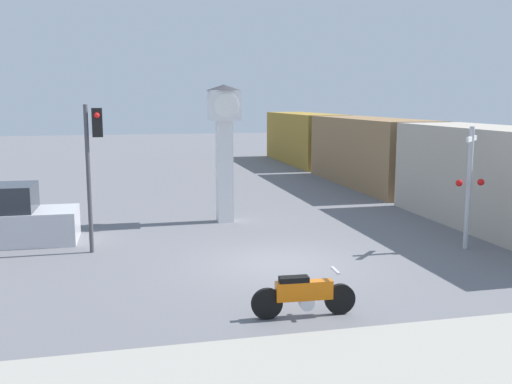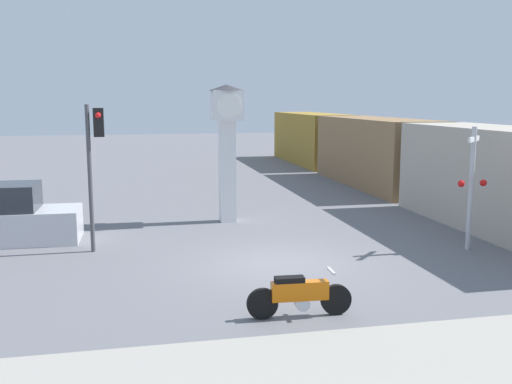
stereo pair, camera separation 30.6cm
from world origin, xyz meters
The scene contains 7 objects.
ground_plane centered at (0.00, 0.00, 0.00)m, with size 120.00×120.00×0.00m, color slate.
motorcycle centered at (-0.53, -3.74, 0.45)m, with size 2.14×0.46×0.94m.
clock_tower centered at (-0.50, 5.60, 3.20)m, with size 1.25×1.25×4.83m.
freight_train centered at (8.25, 12.80, 1.70)m, with size 2.80×31.84×3.40m.
traffic_light centered at (-4.78, 2.29, 2.88)m, with size 0.50×0.35×4.18m.
railroad_crossing_signal centered at (5.71, 0.26, 1.95)m, with size 0.90×0.82×3.56m.
parked_car centered at (-7.57, 3.94, 0.75)m, with size 4.22×1.86×1.80m.
Camera 1 is at (-3.91, -14.15, 4.29)m, focal length 40.00 mm.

